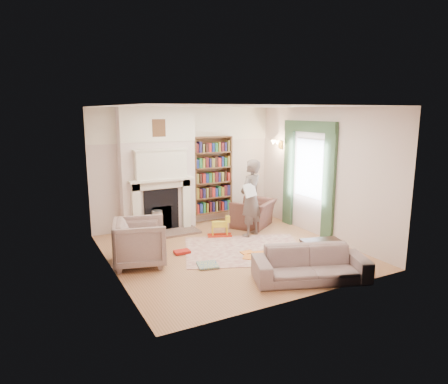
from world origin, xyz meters
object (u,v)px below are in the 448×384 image
man_reading (251,198)px  coffee_table (322,253)px  sofa (311,264)px  rocking_horse (220,227)px  armchair_reading (253,213)px  armchair_left (140,242)px  bookcase (212,175)px  paraffin_heater (157,222)px

man_reading → coffee_table: man_reading is taller
sofa → rocking_horse: size_ratio=3.51×
armchair_reading → armchair_left: armchair_left is taller
bookcase → man_reading: bearing=-80.7°
armchair_left → coffee_table: 3.26m
sofa → coffee_table: (0.61, 0.41, -0.04)m
sofa → bookcase: bearing=108.9°
bookcase → coffee_table: size_ratio=2.64×
bookcase → armchair_left: (-2.39, -1.96, -0.76)m
bookcase → armchair_left: size_ratio=2.03×
coffee_table → man_reading: bearing=110.2°
man_reading → rocking_horse: man_reading is taller
bookcase → paraffin_heater: (-1.56, -0.40, -0.90)m
bookcase → armchair_left: bearing=-140.6°
paraffin_heater → rocking_horse: 1.40m
bookcase → armchair_reading: (0.69, -0.84, -0.86)m
paraffin_heater → rocking_horse: bearing=-34.4°
paraffin_heater → man_reading: bearing=-30.0°
bookcase → armchair_reading: bearing=-50.7°
rocking_horse → armchair_left: bearing=-138.6°
rocking_horse → man_reading: bearing=-0.7°
armchair_reading → sofa: (-0.81, -3.08, -0.05)m
armchair_left → man_reading: 2.71m
armchair_reading → coffee_table: armchair_reading is taller
armchair_reading → sofa: size_ratio=0.53×
bookcase → coffee_table: (0.48, -3.50, -0.95)m
armchair_reading → paraffin_heater: size_ratio=1.78×
bookcase → man_reading: 1.49m
bookcase → coffee_table: bearing=-82.2°
paraffin_heater → armchair_reading: bearing=-11.0°
bookcase → armchair_left: bookcase is taller
armchair_reading → paraffin_heater: (-2.25, 0.44, -0.04)m
bookcase → sofa: 4.02m
armchair_reading → paraffin_heater: 2.29m
bookcase → rocking_horse: size_ratio=3.52×
armchair_left → man_reading: man_reading is taller
armchair_left → coffee_table: armchair_left is taller
bookcase → paraffin_heater: bearing=-165.6°
paraffin_heater → rocking_horse: size_ratio=1.05×
sofa → man_reading: size_ratio=1.09×
sofa → armchair_left: bearing=160.0°
armchair_left → sofa: 2.99m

